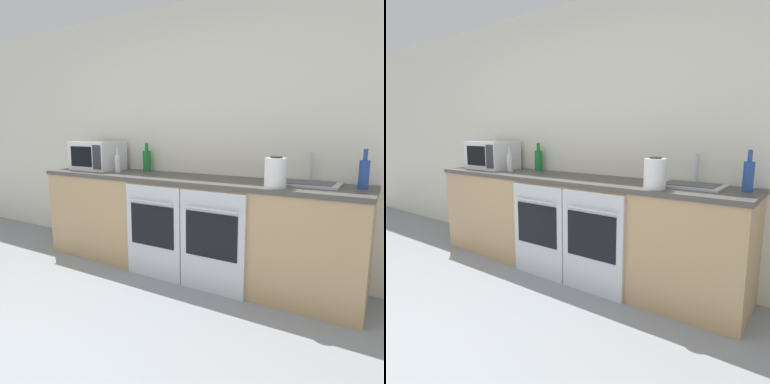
{
  "view_description": "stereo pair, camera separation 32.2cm",
  "coord_description": "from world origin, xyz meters",
  "views": [
    {
      "loc": [
        1.69,
        -0.58,
        1.34
      ],
      "look_at": [
        0.07,
        2.15,
        0.79
      ],
      "focal_mm": 32.0,
      "sensor_mm": 36.0,
      "label": 1
    },
    {
      "loc": [
        1.96,
        -0.41,
        1.34
      ],
      "look_at": [
        0.07,
        2.15,
        0.79
      ],
      "focal_mm": 32.0,
      "sensor_mm": 36.0,
      "label": 2
    }
  ],
  "objects": [
    {
      "name": "kettle",
      "position": [
        0.92,
        1.96,
        1.04
      ],
      "size": [
        0.17,
        0.17,
        0.24
      ],
      "color": "white",
      "rests_on": "counter_back"
    },
    {
      "name": "sink",
      "position": [
        1.1,
        2.25,
        0.94
      ],
      "size": [
        0.51,
        0.36,
        0.25
      ],
      "color": "#B7BABF",
      "rests_on": "counter_back"
    },
    {
      "name": "oven_right",
      "position": [
        0.45,
        1.83,
        0.44
      ],
      "size": [
        0.59,
        0.06,
        0.87
      ],
      "color": "silver",
      "rests_on": "ground_plane"
    },
    {
      "name": "microwave",
      "position": [
        -1.19,
        2.2,
        1.08
      ],
      "size": [
        0.52,
        0.4,
        0.32
      ],
      "color": "silver",
      "rests_on": "counter_back"
    },
    {
      "name": "wall_back",
      "position": [
        0.0,
        2.48,
        1.3
      ],
      "size": [
        10.0,
        0.06,
        2.6
      ],
      "color": "silver",
      "rests_on": "ground_plane"
    },
    {
      "name": "bottle_green",
      "position": [
        -0.62,
        2.36,
        1.04
      ],
      "size": [
        0.08,
        0.08,
        0.3
      ],
      "color": "#19722D",
      "rests_on": "counter_back"
    },
    {
      "name": "bottle_clear",
      "position": [
        -0.83,
        2.13,
        1.02
      ],
      "size": [
        0.06,
        0.06,
        0.25
      ],
      "color": "silver",
      "rests_on": "counter_back"
    },
    {
      "name": "counter_back",
      "position": [
        0.0,
        2.15,
        0.46
      ],
      "size": [
        3.23,
        0.62,
        0.92
      ],
      "color": "tan",
      "rests_on": "ground_plane"
    },
    {
      "name": "bottle_blue",
      "position": [
        1.51,
        2.23,
        1.04
      ],
      "size": [
        0.07,
        0.07,
        0.3
      ],
      "color": "#234793",
      "rests_on": "counter_back"
    },
    {
      "name": "oven_left",
      "position": [
        -0.15,
        1.83,
        0.44
      ],
      "size": [
        0.59,
        0.06,
        0.87
      ],
      "color": "silver",
      "rests_on": "ground_plane"
    }
  ]
}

